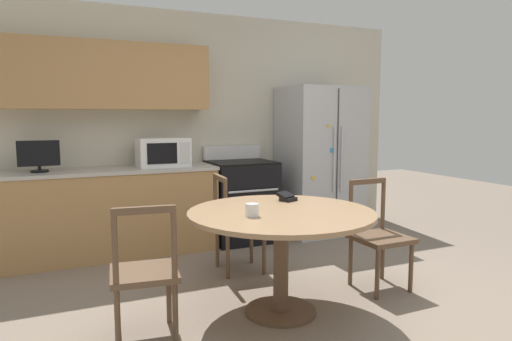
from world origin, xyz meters
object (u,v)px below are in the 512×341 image
at_px(microwave, 163,152).
at_px(dining_chair_far, 237,225).
at_px(dining_chair_right, 379,237).
at_px(candle_glass, 252,211).
at_px(refrigerator, 320,161).
at_px(dining_chair_left, 144,274).
at_px(countertop_tv, 39,155).
at_px(oven_range, 241,200).
at_px(wallet, 287,197).

xyz_separation_m(microwave, dining_chair_far, (0.45, -0.99, -0.62)).
distance_m(dining_chair_right, candle_glass, 1.30).
xyz_separation_m(microwave, candle_glass, (0.14, -2.04, -0.25)).
bearing_deg(refrigerator, microwave, 178.19).
bearing_deg(dining_chair_left, candle_glass, 0.56).
bearing_deg(dining_chair_far, countertop_tv, -116.39).
bearing_deg(oven_range, dining_chair_far, -114.46).
height_order(microwave, dining_chair_left, microwave).
bearing_deg(dining_chair_far, candle_glass, -12.36).
relative_size(oven_range, dining_chair_right, 1.20).
height_order(refrigerator, candle_glass, refrigerator).
height_order(refrigerator, wallet, refrigerator).
distance_m(candle_glass, wallet, 0.63).
height_order(microwave, dining_chair_right, microwave).
xyz_separation_m(oven_range, microwave, (-0.89, 0.01, 0.58)).
bearing_deg(dining_chair_far, dining_chair_right, 50.95).
relative_size(microwave, countertop_tv, 1.42).
bearing_deg(oven_range, candle_glass, -110.36).
relative_size(microwave, dining_chair_far, 0.59).
bearing_deg(dining_chair_left, dining_chair_far, 50.33).
relative_size(refrigerator, candle_glass, 19.17).
distance_m(refrigerator, microwave, 1.92).
relative_size(countertop_tv, dining_chair_far, 0.41).
height_order(dining_chair_far, dining_chair_left, same).
xyz_separation_m(refrigerator, dining_chair_right, (-0.54, -1.79, -0.45)).
height_order(countertop_tv, dining_chair_right, countertop_tv).
relative_size(microwave, dining_chair_left, 0.59).
bearing_deg(countertop_tv, oven_range, 0.35).
xyz_separation_m(countertop_tv, wallet, (1.81, -1.60, -0.28)).
bearing_deg(candle_glass, countertop_tv, 123.48).
bearing_deg(countertop_tv, wallet, -41.45).
height_order(refrigerator, dining_chair_far, refrigerator).
height_order(dining_chair_left, dining_chair_right, same).
xyz_separation_m(dining_chair_left, wallet, (1.20, 0.33, 0.35)).
xyz_separation_m(dining_chair_far, wallet, (0.17, -0.64, 0.35)).
xyz_separation_m(refrigerator, countertop_tv, (-3.11, 0.04, 0.18)).
distance_m(refrigerator, dining_chair_far, 1.79).
xyz_separation_m(dining_chair_right, candle_glass, (-1.23, -0.19, 0.36)).
xyz_separation_m(oven_range, dining_chair_left, (-1.47, -1.95, -0.03)).
distance_m(oven_range, dining_chair_far, 1.07).
distance_m(oven_range, candle_glass, 2.18).
relative_size(oven_range, dining_chair_far, 1.20).
xyz_separation_m(refrigerator, oven_range, (-1.02, 0.05, -0.42)).
xyz_separation_m(oven_range, dining_chair_far, (-0.44, -0.97, -0.03)).
distance_m(oven_range, dining_chair_right, 1.90).
bearing_deg(dining_chair_left, refrigerator, 44.12).
distance_m(microwave, dining_chair_left, 2.13).
distance_m(oven_range, countertop_tv, 2.16).
distance_m(microwave, dining_chair_right, 2.38).
xyz_separation_m(countertop_tv, dining_chair_right, (2.56, -1.82, -0.63)).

